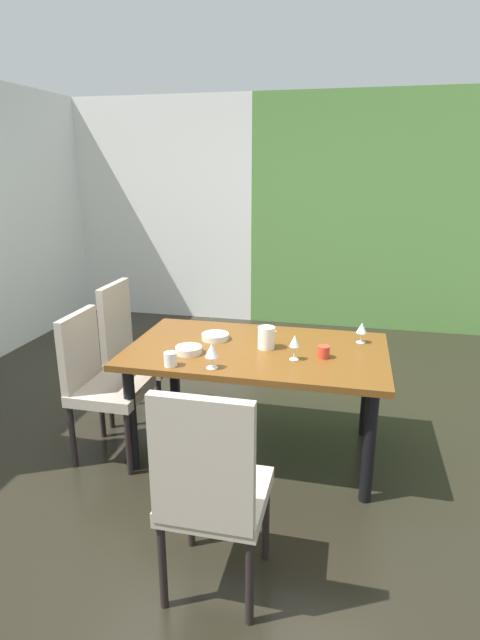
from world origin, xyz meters
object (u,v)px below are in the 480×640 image
dining_table (257,361)px  chair_left_near (99,378)px  chair_head_near (211,487)px  cup_near_shelf (170,359)px  serving_bowl_north (189,350)px  serving_bowl_east (215,336)px  cup_south (324,352)px  wine_glass_rear (362,328)px  wine_glass_corner (295,342)px  chair_left_far (132,347)px  pitcher_left (267,337)px  wine_glass_center (212,351)px

dining_table → chair_left_near: size_ratio=1.68×
chair_head_near → cup_near_shelf: size_ratio=12.46×
dining_table → serving_bowl_north: (-0.39, -0.18, 0.11)m
dining_table → chair_head_near: (0.04, -1.22, -0.09)m
chair_head_near → cup_near_shelf: 0.97m
dining_table → cup_near_shelf: (-0.43, -0.40, 0.13)m
chair_left_near → serving_bowl_east: chair_left_near is taller
dining_table → cup_south: (0.42, -0.07, 0.12)m
cup_near_shelf → wine_glass_rear: bearing=31.4°
serving_bowl_east → cup_south: cup_south is taller
wine_glass_corner → serving_bowl_north: size_ratio=0.93×
chair_head_near → chair_left_near: bearing=136.8°
wine_glass_corner → cup_near_shelf: wine_glass_corner is taller
serving_bowl_east → cup_south: bearing=-13.7°
serving_bowl_east → cup_near_shelf: (-0.13, -0.51, 0.02)m
dining_table → chair_left_far: size_ratio=1.56×
dining_table → chair_left_near: bearing=-165.4°
chair_head_near → pitcher_left: 1.26m
wine_glass_corner → serving_bowl_east: size_ratio=0.85×
chair_left_near → chair_left_far: chair_left_far is taller
chair_left_near → chair_left_far: size_ratio=0.93×
chair_left_far → wine_glass_center: (0.80, -0.64, 0.27)m
chair_left_near → wine_glass_corner: size_ratio=6.26×
serving_bowl_east → cup_near_shelf: cup_near_shelf is taller
wine_glass_corner → pitcher_left: 0.25m
chair_head_near → chair_left_far: bearing=125.0°
serving_bowl_east → pitcher_left: bearing=-14.1°
wine_glass_corner → cup_near_shelf: size_ratio=1.88×
chair_left_near → chair_left_far: bearing=-179.3°
cup_near_shelf → pitcher_left: bearing=40.2°
serving_bowl_east → wine_glass_center: bearing=-76.7°
dining_table → serving_bowl_north: serving_bowl_north is taller
chair_head_near → pitcher_left: (0.02, 1.23, 0.25)m
chair_left_far → serving_bowl_east: size_ratio=5.74×
chair_left_far → serving_bowl_north: size_ratio=6.28×
chair_head_near → wine_glass_center: chair_head_near is taller
chair_head_near → wine_glass_rear: 1.62m
serving_bowl_north → cup_near_shelf: (-0.04, -0.22, 0.02)m
serving_bowl_east → wine_glass_corner: bearing=-24.0°
chair_head_near → serving_bowl_east: (-0.35, 1.32, 0.19)m
wine_glass_corner → serving_bowl_east: 0.62m
chair_left_near → cup_near_shelf: size_ratio=11.74×
wine_glass_corner → chair_left_far: bearing=162.1°
wine_glass_center → cup_south: bearing=26.5°
serving_bowl_north → pitcher_left: size_ratio=1.16×
serving_bowl_north → cup_near_shelf: size_ratio=2.01×
chair_left_near → dining_table: bearing=104.6°
chair_head_near → wine_glass_rear: bearing=67.8°
wine_glass_center → wine_glass_rear: bearing=37.2°
wine_glass_corner → wine_glass_rear: bearing=45.6°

